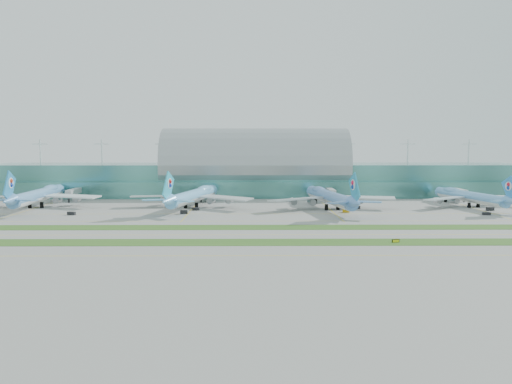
{
  "coord_description": "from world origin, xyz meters",
  "views": [
    {
      "loc": [
        -1.92,
        -196.38,
        34.41
      ],
      "look_at": [
        0.0,
        55.0,
        9.0
      ],
      "focal_mm": 35.0,
      "sensor_mm": 36.0,
      "label": 1
    }
  ],
  "objects_px": {
    "terminal": "(255,173)",
    "airliner_c": "(329,196)",
    "airliner_a": "(39,195)",
    "airliner_d": "(469,196)",
    "airliner_b": "(194,195)",
    "taxiway_sign_east": "(396,241)"
  },
  "relations": [
    {
      "from": "terminal",
      "to": "airliner_d",
      "type": "relative_size",
      "value": 5.09
    },
    {
      "from": "airliner_c",
      "to": "airliner_a",
      "type": "bearing_deg",
      "value": 166.39
    },
    {
      "from": "airliner_c",
      "to": "airliner_d",
      "type": "height_order",
      "value": "airliner_c"
    },
    {
      "from": "airliner_d",
      "to": "taxiway_sign_east",
      "type": "distance_m",
      "value": 115.43
    },
    {
      "from": "terminal",
      "to": "airliner_d",
      "type": "xyz_separation_m",
      "value": [
        113.34,
        -63.14,
        -8.5
      ]
    },
    {
      "from": "terminal",
      "to": "taxiway_sign_east",
      "type": "relative_size",
      "value": 120.72
    },
    {
      "from": "airliner_b",
      "to": "taxiway_sign_east",
      "type": "height_order",
      "value": "airliner_b"
    },
    {
      "from": "terminal",
      "to": "airliner_b",
      "type": "height_order",
      "value": "terminal"
    },
    {
      "from": "airliner_c",
      "to": "airliner_d",
      "type": "distance_m",
      "value": 76.11
    },
    {
      "from": "airliner_d",
      "to": "airliner_a",
      "type": "bearing_deg",
      "value": 167.12
    },
    {
      "from": "airliner_a",
      "to": "airliner_b",
      "type": "xyz_separation_m",
      "value": [
        82.33,
        -2.04,
        -0.1
      ]
    },
    {
      "from": "airliner_b",
      "to": "taxiway_sign_east",
      "type": "xyz_separation_m",
      "value": [
        79.89,
        -93.35,
        -5.89
      ]
    },
    {
      "from": "terminal",
      "to": "airliner_c",
      "type": "distance_m",
      "value": 81.29
    },
    {
      "from": "airliner_c",
      "to": "terminal",
      "type": "bearing_deg",
      "value": 107.68
    },
    {
      "from": "airliner_b",
      "to": "airliner_c",
      "type": "height_order",
      "value": "airliner_b"
    },
    {
      "from": "terminal",
      "to": "airliner_c",
      "type": "bearing_deg",
      "value": -62.23
    },
    {
      "from": "terminal",
      "to": "airliner_a",
      "type": "relative_size",
      "value": 4.38
    },
    {
      "from": "airliner_a",
      "to": "airliner_d",
      "type": "bearing_deg",
      "value": -2.7
    },
    {
      "from": "terminal",
      "to": "airliner_a",
      "type": "bearing_deg",
      "value": -151.59
    },
    {
      "from": "airliner_b",
      "to": "airliner_c",
      "type": "relative_size",
      "value": 0.99
    },
    {
      "from": "airliner_a",
      "to": "airliner_c",
      "type": "xyz_separation_m",
      "value": [
        152.74,
        -9.38,
        -0.11
      ]
    },
    {
      "from": "airliner_a",
      "to": "airliner_b",
      "type": "relative_size",
      "value": 1.03
    }
  ]
}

